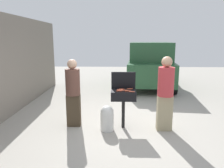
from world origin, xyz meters
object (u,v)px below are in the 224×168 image
Objects in this scene: propane_tank at (107,117)px; person_left at (73,91)px; hot_dog_4 at (122,89)px; hot_dog_5 at (121,91)px; hot_dog_2 at (128,91)px; hot_dog_6 at (132,92)px; hot_dog_8 at (130,89)px; hot_dog_7 at (119,91)px; bbq_grill at (123,96)px; hot_dog_1 at (120,90)px; hot_dog_3 at (120,90)px; person_right at (165,91)px; hot_dog_0 at (125,90)px; parked_minivan at (150,64)px.

person_left reaches higher than propane_tank.
hot_dog_4 is 1.00× the size of hot_dog_5.
hot_dog_2 is 0.12m from hot_dog_6.
person_left reaches higher than hot_dog_8.
person_left reaches higher than hot_dog_6.
hot_dog_7 is at bearing -140.95° from hot_dog_5.
bbq_grill is 7.26× the size of hot_dog_1.
hot_dog_1 is 0.21m from hot_dog_2.
hot_dog_3 is at bearing -159.09° from hot_dog_8.
hot_dog_6 is (0.23, -0.25, 0.00)m from hot_dog_4.
person_right is (1.02, -0.20, 0.01)m from hot_dog_4.
hot_dog_1 is 0.05m from hot_dog_5.
hot_dog_0 is 1.00× the size of hot_dog_4.
parked_minivan is (1.29, 5.00, 0.07)m from hot_dog_0.
hot_dog_5 is (0.03, -0.04, 0.00)m from hot_dog_1.
person_left is at bearing 178.07° from hot_dog_3.
hot_dog_6 and hot_dog_7 have the same top height.
person_left is at bearing 170.59° from hot_dog_6.
hot_dog_0 is 0.78m from propane_tank.
hot_dog_1 is 5.19m from parked_minivan.
hot_dog_1 is at bearing 175.03° from hot_dog_0.
bbq_grill is 0.17m from hot_dog_0.
person_right is (0.98, -0.12, 0.16)m from bbq_grill.
person_left is at bearing 163.39° from propane_tank.
bbq_grill is 1.53× the size of propane_tank.
person_left is at bearing 67.72° from parked_minivan.
hot_dog_5 is 0.03× the size of parked_minivan.
bbq_grill is 0.26m from hot_dog_8.
hot_dog_2 is 0.23m from hot_dog_8.
person_left is (-1.16, 0.04, -0.04)m from hot_dog_3.
hot_dog_1 reaches higher than propane_tank.
hot_dog_3 and hot_dog_7 have the same top height.
parked_minivan is (2.57, 4.90, 0.11)m from person_left.
hot_dog_5 is 1.05m from person_right.
person_right is at bearing 3.24° from hot_dog_6.
person_left is 0.95× the size of person_right.
hot_dog_5 is 1.00× the size of hot_dog_6.
hot_dog_2 and hot_dog_6 have the same top height.
person_right reaches higher than hot_dog_3.
hot_dog_0 is 1.00× the size of hot_dog_2.
person_left is (-1.34, 0.17, -0.04)m from hot_dog_2.
hot_dog_0 is (0.04, -0.03, 0.16)m from bbq_grill.
bbq_grill is at bearing 139.47° from hot_dog_6.
hot_dog_1 is 1.00× the size of hot_dog_8.
hot_dog_8 is at bearing 95.95° from hot_dog_6.
hot_dog_3 is at bearing 79.46° from parked_minivan.
hot_dog_7 is at bearing -179.75° from hot_dog_2.
hot_dog_8 is (0.16, 0.13, 0.16)m from bbq_grill.
hot_dog_0 is at bearing 3.58° from person_left.
hot_dog_1 is 0.08× the size of person_left.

